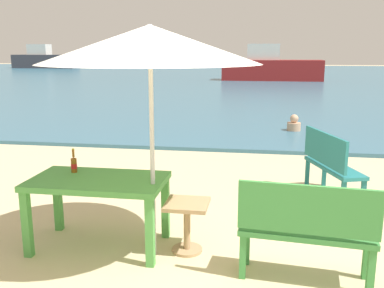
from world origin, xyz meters
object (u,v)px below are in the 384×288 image
side_table_wood (187,219)px  bench_green_left (307,226)px  picnic_table_green (98,189)px  beer_bottle_amber (74,164)px  patio_umbrella (150,45)px  bench_teal_center (330,161)px  swimmer_person (294,124)px  boat_fishing_trawler (271,67)px  boat_barge (45,60)px

side_table_wood → bench_green_left: (1.15, -0.44, 0.19)m
picnic_table_green → beer_bottle_amber: size_ratio=5.28×
patio_umbrella → bench_teal_center: bearing=45.5°
patio_umbrella → swimmer_person: patio_umbrella is taller
bench_green_left → side_table_wood: bearing=159.2°
side_table_wood → bench_green_left: bearing=-20.8°
picnic_table_green → swimmer_person: picnic_table_green is taller
bench_teal_center → swimmer_person: size_ratio=3.05×
picnic_table_green → boat_fishing_trawler: size_ratio=0.21×
picnic_table_green → boat_fishing_trawler: boat_fishing_trawler is taller
bench_green_left → boat_fishing_trawler: boat_fishing_trawler is taller
beer_bottle_amber → side_table_wood: (1.28, -0.15, -0.50)m
picnic_table_green → patio_umbrella: size_ratio=0.61×
side_table_wood → boat_barge: size_ratio=0.07×
bench_green_left → boat_barge: 48.90m
bench_teal_center → patio_umbrella: bearing=-134.5°
bench_teal_center → bench_green_left: same height
bench_teal_center → boat_barge: (-25.22, 39.84, 0.48)m
picnic_table_green → bench_teal_center: size_ratio=1.12×
patio_umbrella → side_table_wood: patio_umbrella is taller
bench_green_left → patio_umbrella: bearing=167.7°
patio_umbrella → boat_barge: boat_barge is taller
beer_bottle_amber → side_table_wood: bearing=-6.7°
side_table_wood → swimmer_person: (1.56, 6.82, -0.11)m
beer_bottle_amber → bench_teal_center: beer_bottle_amber is taller
bench_teal_center → boat_fishing_trawler: bearing=91.0°
boat_fishing_trawler → side_table_wood: bearing=-92.9°
patio_umbrella → boat_fishing_trawler: size_ratio=0.35×
picnic_table_green → beer_bottle_amber: (-0.34, 0.18, 0.20)m
boat_barge → picnic_table_green: bearing=-61.6°
swimmer_person → boat_barge: bearing=125.7°
picnic_table_green → side_table_wood: (0.94, 0.03, -0.30)m
beer_bottle_amber → side_table_wood: beer_bottle_amber is taller
patio_umbrella → bench_green_left: 2.18m
picnic_table_green → bench_teal_center: bench_teal_center is taller
swimmer_person → boat_fishing_trawler: bearing=90.9°
boat_fishing_trawler → boat_barge: 29.73m
picnic_table_green → swimmer_person: size_ratio=3.41×
bench_green_left → boat_fishing_trawler: 25.83m
bench_teal_center → side_table_wood: bearing=-131.1°
beer_bottle_amber → patio_umbrella: bearing=-15.7°
bench_green_left → boat_fishing_trawler: (0.13, 25.83, 0.40)m
side_table_wood → bench_green_left: 1.25m
picnic_table_green → side_table_wood: 0.98m
patio_umbrella → boat_fishing_trawler: boat_fishing_trawler is taller
beer_bottle_amber → bench_green_left: 2.52m
bench_teal_center → bench_green_left: 2.45m
beer_bottle_amber → swimmer_person: bearing=67.0°
side_table_wood → bench_green_left: bench_green_left is taller
side_table_wood → swimmer_person: 7.00m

